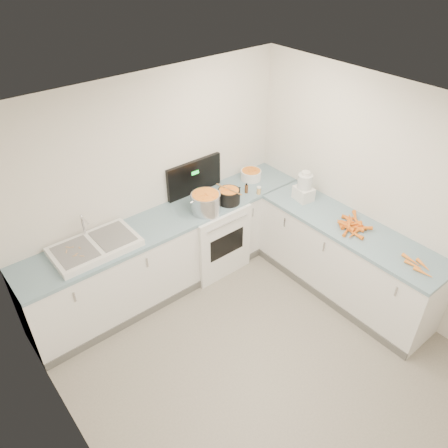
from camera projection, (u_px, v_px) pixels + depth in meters
floor at (270, 369)px, 4.37m from camera, size 3.50×4.00×0.00m
ceiling at (293, 138)px, 2.93m from camera, size 3.50×4.00×0.00m
wall_back at (153, 183)px, 4.92m from camera, size 3.50×0.00×2.50m
wall_left at (82, 395)px, 2.75m from camera, size 0.00×4.00×2.50m
wall_right at (398, 205)px, 4.55m from camera, size 0.00×4.00×2.50m
counter_back at (173, 250)px, 5.18m from camera, size 3.50×0.62×0.94m
counter_right at (345, 260)px, 5.04m from camera, size 0.62×2.20×0.94m
stove at (210, 233)px, 5.45m from camera, size 0.76×0.65×1.36m
sink at (95, 246)px, 4.42m from camera, size 0.86×0.52×0.31m
steel_pot at (206, 204)px, 4.95m from camera, size 0.41×0.41×0.25m
black_pot at (229, 197)px, 5.13m from camera, size 0.29×0.29×0.19m
wooden_spoon at (229, 189)px, 5.07m from camera, size 0.08×0.38×0.02m
mixing_bowl at (251, 175)px, 5.59m from camera, size 0.33×0.33×0.12m
extract_bottle at (246, 189)px, 5.32m from camera, size 0.04×0.04×0.11m
spice_jar at (259, 191)px, 5.30m from camera, size 0.05×0.05×0.08m
food_processor at (304, 188)px, 5.13m from camera, size 0.21×0.25×0.37m
carrot_pile at (352, 225)px, 4.74m from camera, size 0.43×0.41×0.08m
peeled_carrots at (417, 265)px, 4.21m from camera, size 0.18×0.37×0.04m
peelings at (75, 253)px, 4.28m from camera, size 0.15×0.27×0.01m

